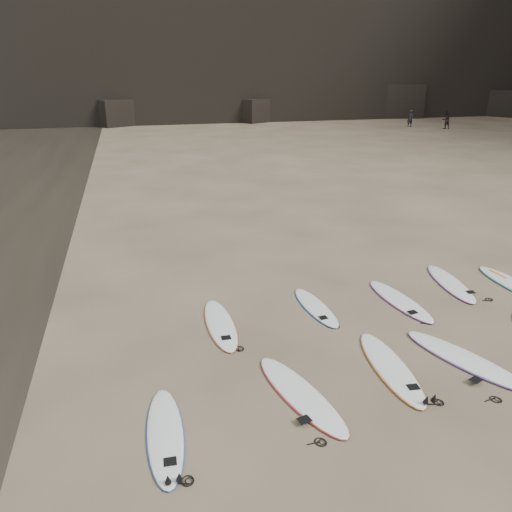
{
  "coord_description": "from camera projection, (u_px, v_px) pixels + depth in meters",
  "views": [
    {
      "loc": [
        -4.81,
        -7.48,
        5.66
      ],
      "look_at": [
        -2.15,
        2.97,
        1.5
      ],
      "focal_mm": 35.0,
      "sensor_mm": 36.0,
      "label": 1
    }
  ],
  "objects": [
    {
      "name": "person_b",
      "position": [
        446.0,
        120.0,
        46.35
      ],
      "size": [
        0.85,
        0.7,
        1.61
      ],
      "primitive_type": "imported",
      "rotation": [
        0.0,
        0.0,
        3.02
      ],
      "color": "black",
      "rests_on": "ground"
    },
    {
      "name": "surfboard_7",
      "position": [
        400.0,
        300.0,
        12.67
      ],
      "size": [
        0.87,
        2.63,
        0.09
      ],
      "primitive_type": "ellipsoid",
      "rotation": [
        0.0,
        0.0,
        0.1
      ],
      "color": "white",
      "rests_on": "ground"
    },
    {
      "name": "surfboard_3",
      "position": [
        465.0,
        359.0,
        10.15
      ],
      "size": [
        1.66,
        2.83,
        0.1
      ],
      "primitive_type": "ellipsoid",
      "rotation": [
        0.0,
        0.0,
        0.38
      ],
      "color": "white",
      "rests_on": "ground"
    },
    {
      "name": "person_a",
      "position": [
        410.0,
        118.0,
        47.79
      ],
      "size": [
        0.61,
        0.43,
        1.58
      ],
      "primitive_type": "imported",
      "rotation": [
        0.0,
        0.0,
        3.05
      ],
      "color": "black",
      "rests_on": "ground"
    },
    {
      "name": "surfboard_6",
      "position": [
        316.0,
        307.0,
        12.35
      ],
      "size": [
        0.7,
        2.28,
        0.08
      ],
      "primitive_type": "ellipsoid",
      "rotation": [
        0.0,
        0.0,
        0.07
      ],
      "color": "white",
      "rests_on": "ground"
    },
    {
      "name": "surfboard_2",
      "position": [
        390.0,
        367.0,
        9.89
      ],
      "size": [
        0.84,
        2.73,
        0.1
      ],
      "primitive_type": "ellipsoid",
      "rotation": [
        0.0,
        0.0,
        -0.07
      ],
      "color": "white",
      "rests_on": "ground"
    },
    {
      "name": "surfboard_5",
      "position": [
        220.0,
        324.0,
        11.53
      ],
      "size": [
        0.61,
        2.53,
        0.09
      ],
      "primitive_type": "ellipsoid",
      "rotation": [
        0.0,
        0.0,
        0.0
      ],
      "color": "white",
      "rests_on": "ground"
    },
    {
      "name": "surfboard_1",
      "position": [
        301.0,
        394.0,
        9.08
      ],
      "size": [
        1.3,
        2.78,
        0.1
      ],
      "primitive_type": "ellipsoid",
      "rotation": [
        0.0,
        0.0,
        0.25
      ],
      "color": "white",
      "rests_on": "ground"
    },
    {
      "name": "surfboard_0",
      "position": [
        165.0,
        434.0,
        8.11
      ],
      "size": [
        0.66,
        2.42,
        0.09
      ],
      "primitive_type": "ellipsoid",
      "rotation": [
        0.0,
        0.0,
        -0.03
      ],
      "color": "white",
      "rests_on": "ground"
    },
    {
      "name": "surfboard_8",
      "position": [
        450.0,
        283.0,
        13.68
      ],
      "size": [
        1.01,
        2.65,
        0.09
      ],
      "primitive_type": "ellipsoid",
      "rotation": [
        0.0,
        0.0,
        -0.16
      ],
      "color": "white",
      "rests_on": "ground"
    },
    {
      "name": "ground",
      "position": [
        398.0,
        369.0,
        9.91
      ],
      "size": [
        240.0,
        240.0,
        0.0
      ],
      "primitive_type": "plane",
      "color": "#897559",
      "rests_on": "ground"
    }
  ]
}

